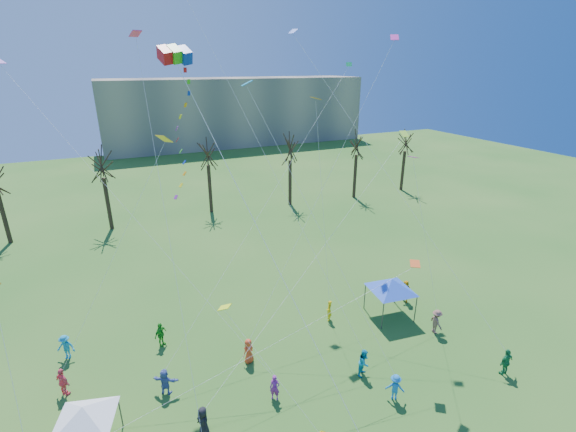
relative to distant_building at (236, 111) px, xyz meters
name	(u,v)px	position (x,y,z in m)	size (l,w,h in m)	color
distant_building	(236,111)	(0.00, 0.00, 0.00)	(60.00, 14.00, 15.00)	gray
bare_tree_row	(211,163)	(-18.03, -46.46, -0.79)	(66.40, 7.88, 9.65)	black
big_box_kite	(187,137)	(-25.59, -73.33, 7.06)	(3.23, 6.81, 20.53)	red
canopy_tent_white	(84,414)	(-32.18, -76.43, -5.13)	(3.61, 3.61, 2.80)	#3F3F44
canopy_tent_blue	(391,284)	(-11.58, -73.23, -4.84)	(4.16, 4.16, 3.14)	#3F3F44
festival_crowd	(269,372)	(-22.52, -76.03, -6.63)	(25.91, 14.33, 1.86)	red
small_kites_aloft	(269,137)	(-20.14, -70.65, 6.27)	(27.08, 17.62, 33.64)	orange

